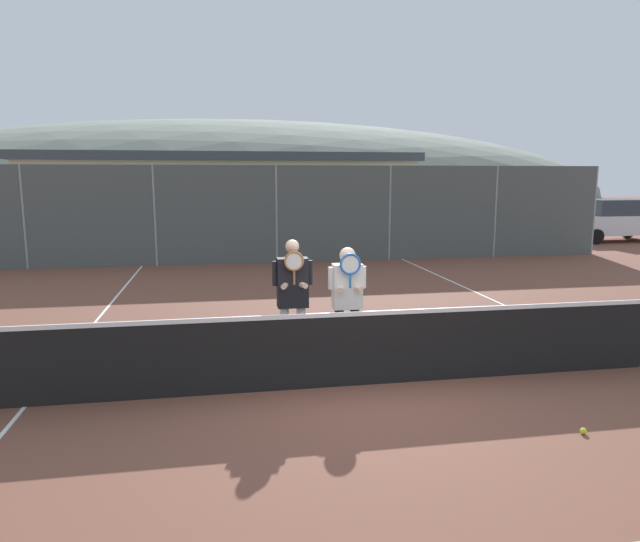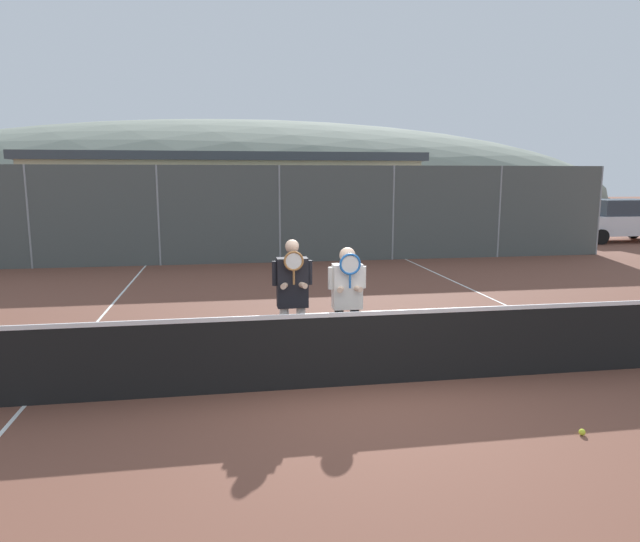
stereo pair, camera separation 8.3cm
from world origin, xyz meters
The scene contains 15 objects.
ground_plane centered at (0.00, 0.00, 0.00)m, with size 120.00×120.00×0.00m, color brown.
hill_distant centered at (0.00, 64.12, 0.00)m, with size 93.34×51.86×18.15m.
clubhouse_building centered at (-1.43, 20.11, 1.86)m, with size 17.26×5.50×3.68m.
fence_back centered at (0.00, 10.76, 1.50)m, with size 21.87×0.06×3.00m.
tennis_net centered at (0.00, 0.00, 0.50)m, with size 10.95×0.09×1.08m.
court_line_left_sideline centered at (-4.07, 3.00, 0.00)m, with size 0.05×16.00×0.01m, color white.
court_line_right_sideline centered at (4.07, 3.00, 0.00)m, with size 0.05×16.00×0.01m, color white.
player_leftmost centered at (-0.79, 0.86, 1.05)m, with size 0.56×0.34×1.81m.
player_center_left centered at (0.00, 0.90, 1.01)m, with size 0.55×0.34×1.69m.
car_far_left centered at (-6.47, 14.24, 0.89)m, with size 4.00×1.91×1.75m.
car_left_of_center centered at (-1.47, 13.92, 0.91)m, with size 4.48×2.07×1.78m.
car_center centered at (3.88, 13.94, 0.90)m, with size 4.71×1.99×1.76m.
car_right_of_center centered at (9.19, 14.32, 0.86)m, with size 4.40×2.10×1.67m.
car_far_right centered at (14.34, 14.23, 0.88)m, with size 4.38×1.99×1.72m.
tennis_ball_on_court centered at (1.93, -1.79, 0.03)m, with size 0.07×0.07×0.07m.
Camera 2 is at (-1.69, -6.84, 2.67)m, focal length 32.00 mm.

